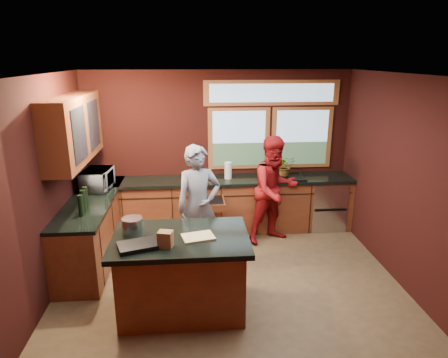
{
  "coord_description": "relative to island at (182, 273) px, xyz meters",
  "views": [
    {
      "loc": [
        -0.47,
        -4.71,
        2.9
      ],
      "look_at": [
        -0.04,
        0.4,
        1.32
      ],
      "focal_mm": 32.0,
      "sensor_mm": 36.0,
      "label": 1
    }
  ],
  "objects": [
    {
      "name": "floor",
      "position": [
        0.62,
        0.55,
        -0.48
      ],
      "size": [
        4.5,
        4.5,
        0.0
      ],
      "primitive_type": "plane",
      "color": "brown",
      "rests_on": "ground"
    },
    {
      "name": "room_shell",
      "position": [
        0.02,
        0.87,
        1.32
      ],
      "size": [
        4.52,
        4.02,
        2.71
      ],
      "color": "black",
      "rests_on": "ground"
    },
    {
      "name": "back_counter",
      "position": [
        0.81,
        2.25,
        -0.01
      ],
      "size": [
        4.5,
        0.64,
        0.93
      ],
      "color": "#592515",
      "rests_on": "floor"
    },
    {
      "name": "left_counter",
      "position": [
        -1.33,
        1.4,
        -0.01
      ],
      "size": [
        0.64,
        2.3,
        0.93
      ],
      "color": "#592515",
      "rests_on": "floor"
    },
    {
      "name": "island",
      "position": [
        0.0,
        0.0,
        0.0
      ],
      "size": [
        1.55,
        1.05,
        0.95
      ],
      "color": "#592515",
      "rests_on": "floor"
    },
    {
      "name": "person_grey",
      "position": [
        0.23,
        1.1,
        0.4
      ],
      "size": [
        0.73,
        0.58,
        1.76
      ],
      "primitive_type": "imported",
      "rotation": [
        0.0,
        0.0,
        0.28
      ],
      "color": "slate",
      "rests_on": "floor"
    },
    {
      "name": "person_red",
      "position": [
        1.45,
        1.76,
        0.39
      ],
      "size": [
        1.03,
        0.94,
        1.74
      ],
      "primitive_type": "imported",
      "rotation": [
        0.0,
        0.0,
        0.41
      ],
      "color": "maroon",
      "rests_on": "floor"
    },
    {
      "name": "microwave",
      "position": [
        -1.3,
        1.84,
        0.61
      ],
      "size": [
        0.44,
        0.6,
        0.32
      ],
      "primitive_type": "imported",
      "rotation": [
        0.0,
        0.0,
        1.47
      ],
      "color": "#999999",
      "rests_on": "left_counter"
    },
    {
      "name": "potted_plant",
      "position": [
        1.74,
        2.3,
        0.63
      ],
      "size": [
        0.32,
        0.27,
        0.35
      ],
      "primitive_type": "imported",
      "color": "#999999",
      "rests_on": "back_counter"
    },
    {
      "name": "paper_towel",
      "position": [
        0.75,
        2.25,
        0.59
      ],
      "size": [
        0.12,
        0.12,
        0.28
      ],
      "primitive_type": "cylinder",
      "color": "silver",
      "rests_on": "back_counter"
    },
    {
      "name": "cutting_board",
      "position": [
        0.2,
        -0.05,
        0.48
      ],
      "size": [
        0.4,
        0.32,
        0.02
      ],
      "primitive_type": "cube",
      "rotation": [
        0.0,
        0.0,
        0.24
      ],
      "color": "tan",
      "rests_on": "island"
    },
    {
      "name": "stock_pot",
      "position": [
        -0.55,
        0.15,
        0.56
      ],
      "size": [
        0.24,
        0.24,
        0.18
      ],
      "primitive_type": "cylinder",
      "color": "silver",
      "rests_on": "island"
    },
    {
      "name": "paper_bag",
      "position": [
        -0.15,
        -0.25,
        0.56
      ],
      "size": [
        0.17,
        0.15,
        0.18
      ],
      "primitive_type": "cube",
      "rotation": [
        0.0,
        0.0,
        -0.25
      ],
      "color": "brown",
      "rests_on": "island"
    },
    {
      "name": "black_tray",
      "position": [
        -0.45,
        -0.25,
        0.49
      ],
      "size": [
        0.47,
        0.39,
        0.05
      ],
      "primitive_type": "cube",
      "rotation": [
        0.0,
        0.0,
        0.3
      ],
      "color": "black",
      "rests_on": "island"
    }
  ]
}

